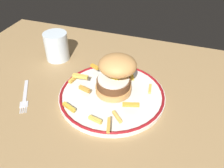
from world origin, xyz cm
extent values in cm
cube|color=#9B7A4D|center=(0.00, 0.00, -2.00)|extent=(122.42, 83.03, 4.00)
cylinder|color=white|center=(-3.78, 3.61, 0.60)|extent=(29.69, 29.69, 1.20)
torus|color=maroon|center=(-3.78, 3.61, 1.20)|extent=(29.29, 29.29, 0.80)
cylinder|color=tan|center=(-3.62, 4.39, 2.50)|extent=(10.00, 10.00, 1.80)
cylinder|color=#56331C|center=(-3.62, 4.39, 4.48)|extent=(9.33, 9.33, 2.17)
cylinder|color=white|center=(-3.62, 4.39, 5.82)|extent=(8.61, 8.61, 0.50)
ellipsoid|color=yellow|center=(-3.17, 4.86, 6.49)|extent=(2.60, 2.60, 1.40)
ellipsoid|color=tan|center=(-2.78, 5.20, 9.96)|extent=(11.26, 11.50, 5.71)
cube|color=gold|center=(-16.56, 5.64, 2.01)|extent=(1.50, 4.54, 0.82)
cube|color=gold|center=(5.97, 8.30, 1.96)|extent=(1.19, 3.67, 0.72)
cube|color=gold|center=(3.08, -1.77, 3.80)|extent=(4.30, 2.05, 0.88)
cube|color=gold|center=(-0.71, 12.87, 2.04)|extent=(2.46, 4.27, 0.87)
cube|color=gold|center=(-10.88, 0.92, 3.01)|extent=(3.58, 1.89, 0.94)
cube|color=gold|center=(-13.77, 4.68, 4.06)|extent=(4.56, 1.32, 0.98)
cube|color=gold|center=(-5.49, 13.22, 2.95)|extent=(1.39, 4.19, 0.90)
cube|color=gold|center=(-11.77, 10.78, 3.90)|extent=(3.10, 1.99, 0.92)
cube|color=gold|center=(-2.24, 14.83, 1.96)|extent=(2.85, 3.31, 0.73)
cube|color=gold|center=(-12.17, -6.01, 2.03)|extent=(4.24, 2.40, 0.87)
cube|color=#E0BB4C|center=(-4.12, -7.83, 2.02)|extent=(3.70, 1.57, 0.83)
cube|color=gold|center=(-0.30, -9.64, 3.44)|extent=(1.92, 4.37, 0.74)
cube|color=#EEB34F|center=(0.55, -5.14, 1.95)|extent=(3.42, 3.34, 0.70)
cylinder|color=silver|center=(-28.29, 16.88, 4.76)|extent=(7.98, 7.98, 9.51)
cylinder|color=silver|center=(-28.29, 16.88, 2.27)|extent=(7.35, 7.35, 4.55)
cube|color=silver|center=(-28.52, -2.18, 0.18)|extent=(6.03, 9.08, 0.36)
cube|color=silver|center=(-25.42, -7.31, 0.18)|extent=(3.12, 3.19, 0.32)
cube|color=silver|center=(-23.64, -8.81, 0.18)|extent=(1.46, 2.19, 0.28)
cube|color=silver|center=(-24.07, -9.06, 0.18)|extent=(1.46, 2.19, 0.28)
cube|color=silver|center=(-24.49, -9.32, 0.18)|extent=(1.46, 2.19, 0.28)
cube|color=silver|center=(-24.92, -9.58, 0.18)|extent=(1.46, 2.19, 0.28)
camera|label=1|loc=(12.82, -44.28, 44.44)|focal=38.13mm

